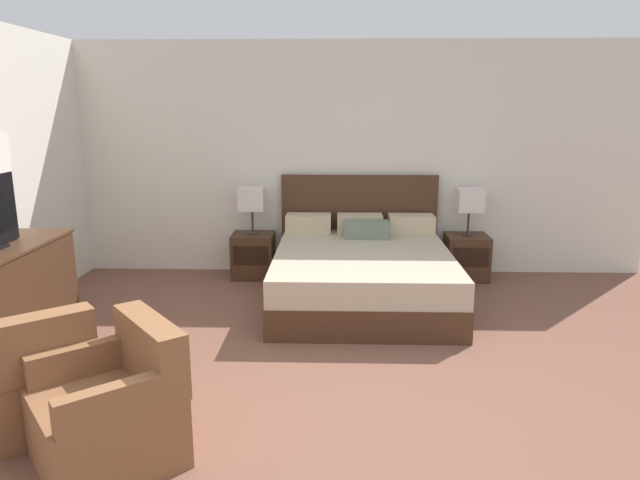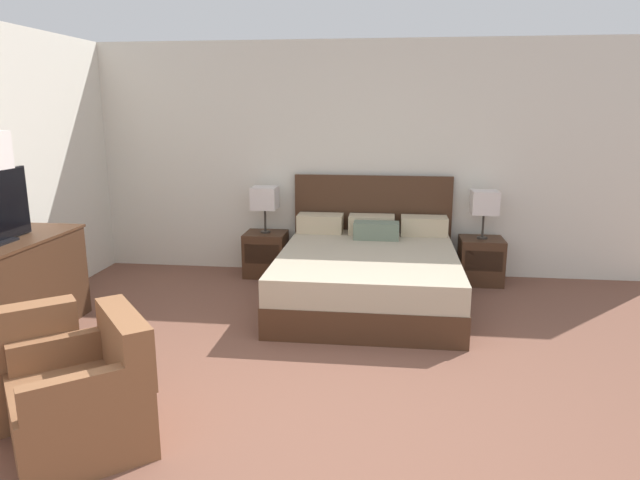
{
  "view_description": "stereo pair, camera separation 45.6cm",
  "coord_description": "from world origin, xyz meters",
  "px_view_note": "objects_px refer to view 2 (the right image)",
  "views": [
    {
      "loc": [
        -0.0,
        -2.86,
        1.88
      ],
      "look_at": [
        -0.15,
        1.99,
        0.75
      ],
      "focal_mm": 32.0,
      "sensor_mm": 36.0,
      "label": 1
    },
    {
      "loc": [
        0.45,
        -2.82,
        1.88
      ],
      "look_at": [
        -0.15,
        1.99,
        0.75
      ],
      "focal_mm": 32.0,
      "sensor_mm": 36.0,
      "label": 2
    }
  ],
  "objects_px": {
    "table_lamp_left": "(265,198)",
    "dresser": "(12,289)",
    "nightstand_right": "(481,261)",
    "table_lamp_right": "(484,203)",
    "bed": "(368,272)",
    "nightstand_left": "(266,254)",
    "armchair_companion": "(87,400)",
    "armchair_by_window": "(17,369)"
  },
  "relations": [
    {
      "from": "table_lamp_left",
      "to": "dresser",
      "type": "bearing_deg",
      "value": -128.93
    },
    {
      "from": "nightstand_right",
      "to": "table_lamp_right",
      "type": "relative_size",
      "value": 0.95
    },
    {
      "from": "table_lamp_right",
      "to": "nightstand_right",
      "type": "bearing_deg",
      "value": -90.0
    },
    {
      "from": "dresser",
      "to": "table_lamp_right",
      "type": "bearing_deg",
      "value": 26.94
    },
    {
      "from": "bed",
      "to": "nightstand_left",
      "type": "distance_m",
      "value": 1.42
    },
    {
      "from": "nightstand_left",
      "to": "table_lamp_right",
      "type": "height_order",
      "value": "table_lamp_right"
    },
    {
      "from": "table_lamp_left",
      "to": "armchair_companion",
      "type": "xyz_separation_m",
      "value": [
        -0.26,
        -3.47,
        -0.6
      ]
    },
    {
      "from": "nightstand_left",
      "to": "armchair_companion",
      "type": "relative_size",
      "value": 0.52
    },
    {
      "from": "armchair_companion",
      "to": "table_lamp_right",
      "type": "bearing_deg",
      "value": 52.58
    },
    {
      "from": "nightstand_left",
      "to": "armchair_by_window",
      "type": "xyz_separation_m",
      "value": [
        -0.9,
        -3.15,
        0.04
      ]
    },
    {
      "from": "nightstand_left",
      "to": "table_lamp_left",
      "type": "xyz_separation_m",
      "value": [
        0.0,
        0.0,
        0.64
      ]
    },
    {
      "from": "nightstand_right",
      "to": "armchair_companion",
      "type": "relative_size",
      "value": 0.52
    },
    {
      "from": "bed",
      "to": "table_lamp_right",
      "type": "height_order",
      "value": "bed"
    },
    {
      "from": "table_lamp_left",
      "to": "nightstand_right",
      "type": "bearing_deg",
      "value": -0.03
    },
    {
      "from": "armchair_by_window",
      "to": "table_lamp_left",
      "type": "bearing_deg",
      "value": 74.1
    },
    {
      "from": "nightstand_left",
      "to": "bed",
      "type": "bearing_deg",
      "value": -32.23
    },
    {
      "from": "armchair_by_window",
      "to": "table_lamp_right",
      "type": "bearing_deg",
      "value": 43.75
    },
    {
      "from": "armchair_companion",
      "to": "table_lamp_left",
      "type": "bearing_deg",
      "value": 85.74
    },
    {
      "from": "nightstand_left",
      "to": "table_lamp_left",
      "type": "height_order",
      "value": "table_lamp_left"
    },
    {
      "from": "armchair_by_window",
      "to": "nightstand_left",
      "type": "bearing_deg",
      "value": 74.09
    },
    {
      "from": "dresser",
      "to": "armchair_by_window",
      "type": "distance_m",
      "value": 1.34
    },
    {
      "from": "table_lamp_right",
      "to": "armchair_companion",
      "type": "relative_size",
      "value": 0.54
    },
    {
      "from": "table_lamp_right",
      "to": "armchair_companion",
      "type": "distance_m",
      "value": 4.4
    },
    {
      "from": "nightstand_right",
      "to": "dresser",
      "type": "relative_size",
      "value": 0.35
    },
    {
      "from": "nightstand_left",
      "to": "dresser",
      "type": "distance_m",
      "value": 2.66
    },
    {
      "from": "bed",
      "to": "armchair_companion",
      "type": "bearing_deg",
      "value": -118.24
    },
    {
      "from": "nightstand_right",
      "to": "table_lamp_right",
      "type": "height_order",
      "value": "table_lamp_right"
    },
    {
      "from": "table_lamp_left",
      "to": "table_lamp_right",
      "type": "xyz_separation_m",
      "value": [
        2.39,
        0.0,
        0.0
      ]
    },
    {
      "from": "bed",
      "to": "armchair_by_window",
      "type": "distance_m",
      "value": 3.18
    },
    {
      "from": "nightstand_right",
      "to": "armchair_by_window",
      "type": "height_order",
      "value": "armchair_by_window"
    },
    {
      "from": "table_lamp_left",
      "to": "armchair_companion",
      "type": "bearing_deg",
      "value": -94.26
    },
    {
      "from": "table_lamp_left",
      "to": "armchair_by_window",
      "type": "height_order",
      "value": "table_lamp_left"
    },
    {
      "from": "nightstand_left",
      "to": "nightstand_right",
      "type": "distance_m",
      "value": 2.39
    },
    {
      "from": "bed",
      "to": "dresser",
      "type": "relative_size",
      "value": 1.48
    },
    {
      "from": "dresser",
      "to": "armchair_companion",
      "type": "distance_m",
      "value": 1.99
    },
    {
      "from": "nightstand_left",
      "to": "nightstand_right",
      "type": "relative_size",
      "value": 1.0
    },
    {
      "from": "nightstand_left",
      "to": "armchair_companion",
      "type": "xyz_separation_m",
      "value": [
        -0.26,
        -3.46,
        0.04
      ]
    },
    {
      "from": "armchair_by_window",
      "to": "armchair_companion",
      "type": "height_order",
      "value": "same"
    },
    {
      "from": "nightstand_right",
      "to": "table_lamp_left",
      "type": "distance_m",
      "value": 2.48
    },
    {
      "from": "dresser",
      "to": "armchair_by_window",
      "type": "height_order",
      "value": "dresser"
    },
    {
      "from": "bed",
      "to": "table_lamp_left",
      "type": "bearing_deg",
      "value": 147.72
    },
    {
      "from": "armchair_companion",
      "to": "armchair_by_window",
      "type": "bearing_deg",
      "value": 153.73
    }
  ]
}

